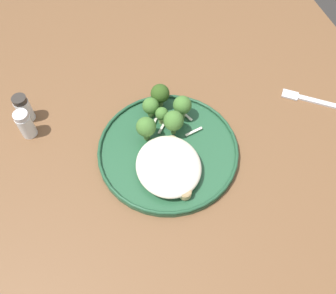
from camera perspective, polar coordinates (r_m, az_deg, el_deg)
name	(u,v)px	position (r m, az deg, el deg)	size (l,w,h in m)	color
ground	(180,258)	(1.44, 1.94, -16.88)	(6.00, 6.00, 0.00)	#2D2B28
wooden_dining_table	(189,174)	(0.83, 3.24, -4.16)	(1.40, 1.00, 0.74)	brown
dinner_plate	(168,150)	(0.75, 0.00, -0.47)	(0.29, 0.29, 0.02)	#235133
noodle_bed	(169,166)	(0.71, 0.09, -2.95)	(0.14, 0.13, 0.03)	beige
seared_scallop_center_golden	(169,167)	(0.72, 0.11, -3.12)	(0.03, 0.03, 0.02)	#DBB77A
seared_scallop_tilted_round	(172,141)	(0.75, 0.55, 0.89)	(0.02, 0.02, 0.01)	#E5C689
seared_scallop_large_seared	(167,178)	(0.70, -0.17, -4.82)	(0.03, 0.03, 0.02)	beige
seared_scallop_front_small	(185,193)	(0.69, 2.69, -7.15)	(0.02, 0.02, 0.02)	#DBB77A
broccoli_floret_center_pile	(174,121)	(0.74, 0.88, 4.07)	(0.04, 0.04, 0.06)	#7A994C
broccoli_floret_beside_noodles	(160,94)	(0.79, -1.24, 8.29)	(0.04, 0.04, 0.06)	#7A994C
broccoli_floret_tall_stalk	(151,106)	(0.78, -2.72, 6.36)	(0.04, 0.04, 0.05)	#7A994C
broccoli_floret_near_rim	(162,114)	(0.77, -0.97, 5.11)	(0.03, 0.03, 0.04)	#89A356
broccoli_floret_right_tilted	(146,127)	(0.74, -3.43, 3.09)	(0.04, 0.04, 0.06)	#7A994C
broccoli_floret_front_edge	(182,106)	(0.77, 2.24, 6.47)	(0.04, 0.04, 0.06)	#7A994C
onion_sliver_pale_crescent	(194,132)	(0.77, 4.05, 2.41)	(0.04, 0.01, 0.00)	silver
onion_sliver_short_strip	(164,124)	(0.78, -0.64, 3.65)	(0.06, 0.01, 0.00)	silver
onion_sliver_curled_piece	(155,122)	(0.79, -2.11, 3.94)	(0.05, 0.01, 0.00)	silver
onion_sliver_long_sliver	(184,114)	(0.80, 2.49, 5.24)	(0.05, 0.01, 0.00)	silver
dinner_fork	(320,102)	(0.91, 22.59, 6.47)	(0.12, 0.16, 0.00)	silver
salt_shaker	(25,124)	(0.82, -21.38, 3.34)	(0.03, 0.03, 0.07)	white
pepper_shaker	(24,108)	(0.85, -21.60, 5.64)	(0.03, 0.03, 0.07)	white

